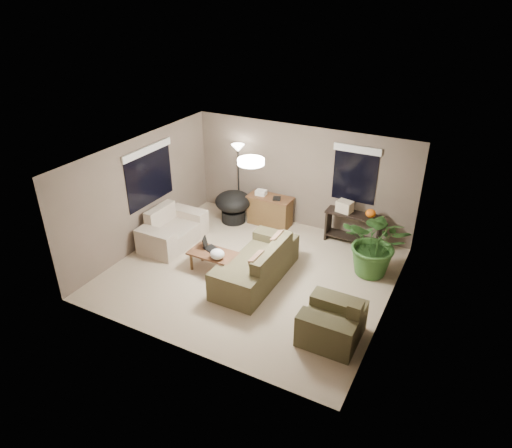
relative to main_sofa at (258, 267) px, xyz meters
The scene contains 20 objects.
room_shell 0.99m from the main_sofa, 146.48° to the left, with size 5.50×5.50×5.50m.
main_sofa is the anchor object (origin of this frame).
throw_pillows 0.44m from the main_sofa, ahead, with size 0.24×1.35×0.47m.
loveseat 2.46m from the main_sofa, behind, with size 0.90×1.60×0.85m.
armchair 2.14m from the main_sofa, 26.55° to the right, with size 0.95×1.00×0.85m.
coffee_table 0.98m from the main_sofa, behind, with size 1.00×0.55×0.42m.
laptop 1.16m from the main_sofa, behind, with size 0.42×0.33×0.24m.
plastic_bag 0.85m from the main_sofa, 159.95° to the right, with size 0.30×0.27×0.21m, color white.
desk 2.42m from the main_sofa, 110.43° to the left, with size 1.10×0.50×0.75m.
desk_papers 2.52m from the main_sofa, 113.91° to the left, with size 0.70×0.29×0.12m.
console_table 2.64m from the main_sofa, 61.69° to the left, with size 1.30×0.40×0.75m.
pumpkin 2.87m from the main_sofa, 55.42° to the left, with size 0.23×0.23×0.19m, color orange.
cardboard_box 2.60m from the main_sofa, 66.68° to the left, with size 0.34×0.26×0.26m, color beige.
papasan_chair 2.64m from the main_sofa, 130.93° to the left, with size 1.19×1.19×0.80m.
floor_lamp 3.20m from the main_sofa, 127.05° to the left, with size 0.32×0.32×1.91m.
ceiling_fixture 2.16m from the main_sofa, 146.48° to the left, with size 0.50×0.50×0.10m, color white.
houseplant 2.42m from the main_sofa, 32.65° to the left, with size 1.32×1.46×1.14m, color #2D5923.
cat_scratching_post 2.41m from the main_sofa, 32.23° to the left, with size 0.32×0.32×0.50m.
window_left 3.34m from the main_sofa, behind, with size 0.05×1.56×1.33m.
window_back 3.21m from the main_sofa, 67.70° to the left, with size 1.06×0.05×1.33m.
Camera 1 is at (3.78, -6.98, 5.32)m, focal length 32.00 mm.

